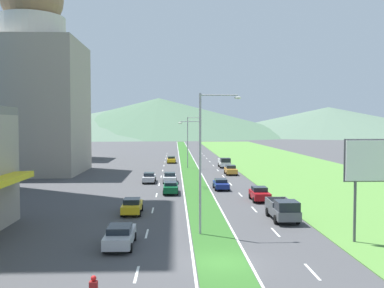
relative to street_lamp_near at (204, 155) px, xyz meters
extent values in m
plane|color=#424244|center=(0.61, -6.94, -6.25)|extent=(600.00, 600.00, 0.00)
cube|color=#2D6023|center=(0.61, 53.06, -6.22)|extent=(3.20, 240.00, 0.06)
cube|color=#518438|center=(21.21, 53.06, -6.22)|extent=(24.00, 240.00, 0.06)
cube|color=silver|center=(-4.49, -8.69, -6.25)|extent=(0.16, 2.80, 0.01)
cube|color=silver|center=(-4.49, 0.43, -6.25)|extent=(0.16, 2.80, 0.01)
cube|color=silver|center=(-4.49, 9.56, -6.25)|extent=(0.16, 2.80, 0.01)
cube|color=silver|center=(-4.49, 18.69, -6.25)|extent=(0.16, 2.80, 0.01)
cube|color=silver|center=(-4.49, 27.81, -6.25)|extent=(0.16, 2.80, 0.01)
cube|color=silver|center=(-4.49, 36.94, -6.25)|extent=(0.16, 2.80, 0.01)
cube|color=silver|center=(-4.49, 46.06, -6.25)|extent=(0.16, 2.80, 0.01)
cube|color=silver|center=(-4.49, 55.19, -6.25)|extent=(0.16, 2.80, 0.01)
cube|color=silver|center=(-4.49, 64.31, -6.25)|extent=(0.16, 2.80, 0.01)
cube|color=silver|center=(-4.49, 73.44, -6.25)|extent=(0.16, 2.80, 0.01)
cube|color=silver|center=(-4.49, 82.56, -6.25)|extent=(0.16, 2.80, 0.01)
cube|color=silver|center=(-4.49, 91.69, -6.25)|extent=(0.16, 2.80, 0.01)
cube|color=silver|center=(5.71, -8.69, -6.25)|extent=(0.16, 2.80, 0.01)
cube|color=silver|center=(5.71, 0.43, -6.25)|extent=(0.16, 2.80, 0.01)
cube|color=silver|center=(5.71, 9.56, -6.25)|extent=(0.16, 2.80, 0.01)
cube|color=silver|center=(5.71, 18.69, -6.25)|extent=(0.16, 2.80, 0.01)
cube|color=silver|center=(5.71, 27.81, -6.25)|extent=(0.16, 2.80, 0.01)
cube|color=silver|center=(5.71, 36.94, -6.25)|extent=(0.16, 2.80, 0.01)
cube|color=silver|center=(5.71, 46.06, -6.25)|extent=(0.16, 2.80, 0.01)
cube|color=silver|center=(5.71, 55.19, -6.25)|extent=(0.16, 2.80, 0.01)
cube|color=silver|center=(5.71, 64.31, -6.25)|extent=(0.16, 2.80, 0.01)
cube|color=silver|center=(5.71, 73.44, -6.25)|extent=(0.16, 2.80, 0.01)
cube|color=silver|center=(5.71, 82.56, -6.25)|extent=(0.16, 2.80, 0.01)
cube|color=silver|center=(5.71, 91.69, -6.25)|extent=(0.16, 2.80, 0.01)
cube|color=silver|center=(-1.14, 53.06, -6.25)|extent=(0.16, 240.00, 0.01)
cube|color=silver|center=(2.36, 53.06, -6.25)|extent=(0.16, 240.00, 0.01)
cube|color=#9E9384|center=(-26.87, 43.39, 5.17)|extent=(16.59, 16.59, 22.84)
cylinder|color=beige|center=(-26.87, 43.39, 18.70)|extent=(11.08, 11.08, 4.22)
cube|color=#B7B2A8|center=(-31.79, 73.30, 3.80)|extent=(14.66, 14.66, 20.10)
cone|color=#516B56|center=(-39.66, 277.25, 3.78)|extent=(204.36, 204.36, 20.07)
cone|color=#47664C|center=(-13.77, 285.16, 7.51)|extent=(215.37, 215.37, 27.52)
cone|color=#516B56|center=(113.84, 287.00, 4.34)|extent=(199.55, 199.55, 21.18)
cylinder|color=#99999E|center=(-0.32, 0.00, -0.76)|extent=(0.18, 0.18, 10.99)
cylinder|color=#99999E|center=(1.13, 0.00, 4.58)|extent=(2.90, 0.11, 0.10)
ellipsoid|color=silver|center=(2.58, 0.00, 4.38)|extent=(0.56, 0.28, 0.20)
cylinder|color=#99999E|center=(1.23, 24.96, -1.71)|extent=(0.18, 0.18, 9.09)
cylinder|color=#99999E|center=(-0.14, 25.01, 2.69)|extent=(2.74, 0.20, 0.10)
ellipsoid|color=silver|center=(-1.51, 25.06, 2.49)|extent=(0.56, 0.28, 0.20)
cylinder|color=#99999E|center=(0.23, 49.92, -1.27)|extent=(0.18, 0.18, 9.96)
cylinder|color=#99999E|center=(1.50, 49.97, 3.55)|extent=(2.54, 0.20, 0.10)
ellipsoid|color=silver|center=(2.77, 50.02, 3.35)|extent=(0.56, 0.28, 0.20)
cylinder|color=#4C4C51|center=(10.76, -2.69, -3.99)|extent=(0.20, 0.20, 4.53)
cube|color=silver|center=(12.55, -2.79, -0.27)|extent=(5.12, 0.16, 2.91)
cube|color=#4C4C51|center=(12.55, -2.67, -0.27)|extent=(5.32, 0.08, 3.11)
cube|color=silver|center=(-3.00, 29.82, -5.60)|extent=(1.84, 4.40, 0.66)
cube|color=black|center=(-3.00, 29.64, -5.01)|extent=(1.58, 1.93, 0.53)
cylinder|color=black|center=(-3.88, 31.18, -5.93)|extent=(0.22, 0.64, 0.64)
cylinder|color=black|center=(-2.12, 31.18, -5.93)|extent=(0.22, 0.64, 0.64)
cylinder|color=black|center=(-3.88, 28.45, -5.93)|extent=(0.22, 0.64, 0.64)
cylinder|color=black|center=(-2.12, 28.45, -5.93)|extent=(0.22, 0.64, 0.64)
cube|color=#B2B2B7|center=(-6.03, 30.02, -5.60)|extent=(1.72, 4.67, 0.66)
cube|color=black|center=(-6.03, 29.83, -5.02)|extent=(1.48, 2.06, 0.50)
cylinder|color=black|center=(-6.85, 31.47, -5.93)|extent=(0.22, 0.64, 0.64)
cylinder|color=black|center=(-5.20, 31.47, -5.93)|extent=(0.22, 0.64, 0.64)
cylinder|color=black|center=(-6.85, 28.57, -5.93)|extent=(0.22, 0.64, 0.64)
cylinder|color=black|center=(-5.20, 28.57, -5.93)|extent=(0.22, 0.64, 0.64)
cube|color=maroon|center=(7.21, 14.30, -5.56)|extent=(1.81, 4.02, 0.75)
cube|color=black|center=(7.21, 14.46, -4.93)|extent=(1.55, 1.77, 0.50)
cylinder|color=black|center=(8.08, 13.05, -5.93)|extent=(0.22, 0.64, 0.64)
cylinder|color=black|center=(6.34, 13.05, -5.93)|extent=(0.22, 0.64, 0.64)
cylinder|color=black|center=(8.08, 15.55, -5.93)|extent=(0.22, 0.64, 0.64)
cylinder|color=black|center=(6.34, 15.55, -5.93)|extent=(0.22, 0.64, 0.64)
cube|color=yellow|center=(-2.98, 61.39, -5.60)|extent=(1.79, 4.37, 0.68)
cube|color=black|center=(-2.98, 61.22, -5.01)|extent=(1.54, 1.92, 0.50)
cylinder|color=black|center=(-3.84, 62.74, -5.93)|extent=(0.22, 0.64, 0.64)
cylinder|color=black|center=(-2.13, 62.74, -5.93)|extent=(0.22, 0.64, 0.64)
cylinder|color=black|center=(-3.84, 60.04, -5.93)|extent=(0.22, 0.64, 0.64)
cylinder|color=black|center=(-2.13, 60.04, -5.93)|extent=(0.22, 0.64, 0.64)
cube|color=#0C5128|center=(-2.78, 19.91, -5.57)|extent=(1.73, 4.63, 0.73)
cube|color=black|center=(-2.78, 19.72, -5.00)|extent=(1.49, 2.04, 0.40)
cylinder|color=black|center=(-3.61, 21.35, -5.93)|extent=(0.22, 0.64, 0.64)
cylinder|color=black|center=(-1.95, 21.35, -5.93)|extent=(0.22, 0.64, 0.64)
cylinder|color=black|center=(-3.61, 18.47, -5.93)|extent=(0.22, 0.64, 0.64)
cylinder|color=black|center=(-1.95, 18.47, -5.93)|extent=(0.22, 0.64, 0.64)
cube|color=navy|center=(3.81, 23.01, -5.63)|extent=(1.77, 4.58, 0.61)
cube|color=black|center=(3.81, 23.19, -5.12)|extent=(1.52, 2.02, 0.42)
cylinder|color=black|center=(4.66, 21.59, -5.93)|extent=(0.22, 0.64, 0.64)
cylinder|color=black|center=(2.96, 21.59, -5.93)|extent=(0.22, 0.64, 0.64)
cylinder|color=black|center=(4.66, 24.43, -5.93)|extent=(0.22, 0.64, 0.64)
cylinder|color=black|center=(2.96, 24.43, -5.93)|extent=(0.22, 0.64, 0.64)
cube|color=yellow|center=(-6.38, 7.96, -5.58)|extent=(1.74, 4.14, 0.70)
cube|color=black|center=(-6.38, 7.80, -4.99)|extent=(1.49, 1.82, 0.49)
cylinder|color=black|center=(-7.21, 9.25, -5.93)|extent=(0.22, 0.64, 0.64)
cylinder|color=black|center=(-5.54, 9.25, -5.93)|extent=(0.22, 0.64, 0.64)
cylinder|color=black|center=(-7.21, 6.68, -5.93)|extent=(0.22, 0.64, 0.64)
cylinder|color=black|center=(-5.54, 6.68, -5.93)|extent=(0.22, 0.64, 0.64)
cube|color=#C6842D|center=(7.23, 39.18, -5.55)|extent=(1.79, 4.24, 0.76)
cube|color=black|center=(7.23, 39.35, -4.91)|extent=(1.54, 1.87, 0.52)
cylinder|color=black|center=(8.09, 37.87, -5.93)|extent=(0.22, 0.64, 0.64)
cylinder|color=black|center=(6.37, 37.87, -5.93)|extent=(0.22, 0.64, 0.64)
cylinder|color=black|center=(8.09, 40.50, -5.93)|extent=(0.22, 0.64, 0.64)
cylinder|color=black|center=(6.37, 40.50, -5.93)|extent=(0.22, 0.64, 0.64)
cube|color=#B2B2B7|center=(-6.14, -3.01, -5.56)|extent=(1.84, 4.73, 0.75)
cube|color=black|center=(-6.14, -3.20, -4.96)|extent=(1.59, 2.08, 0.45)
cylinder|color=black|center=(-7.03, -1.55, -5.93)|extent=(0.22, 0.64, 0.64)
cylinder|color=black|center=(-5.26, -1.55, -5.93)|extent=(0.22, 0.64, 0.64)
cylinder|color=black|center=(-7.03, -4.48, -5.93)|extent=(0.22, 0.64, 0.64)
cylinder|color=black|center=(-5.26, -4.48, -5.93)|extent=(0.22, 0.64, 0.64)
cube|color=#515459|center=(7.35, 4.81, -5.45)|extent=(2.00, 5.40, 0.80)
cube|color=black|center=(7.35, 3.21, -4.65)|extent=(1.84, 2.00, 0.80)
cube|color=#515459|center=(8.29, 5.91, -4.83)|extent=(0.10, 3.20, 0.44)
cube|color=#515459|center=(6.41, 5.91, -4.83)|extent=(0.10, 3.20, 0.44)
cube|color=#515459|center=(7.35, 7.46, -4.83)|extent=(1.84, 0.10, 0.44)
cylinder|color=black|center=(8.31, 3.19, -5.85)|extent=(0.26, 0.80, 0.80)
cylinder|color=black|center=(6.39, 3.19, -5.85)|extent=(0.26, 0.80, 0.80)
cylinder|color=black|center=(8.31, 6.43, -5.85)|extent=(0.26, 0.80, 0.80)
cylinder|color=black|center=(6.39, 6.43, -5.85)|extent=(0.26, 0.80, 0.80)
cube|color=silver|center=(7.54, 51.14, -5.45)|extent=(2.00, 5.40, 0.80)
cube|color=black|center=(7.54, 49.54, -4.65)|extent=(1.84, 2.00, 0.80)
cube|color=silver|center=(8.48, 52.24, -4.83)|extent=(0.10, 3.20, 0.44)
cube|color=silver|center=(6.60, 52.24, -4.83)|extent=(0.10, 3.20, 0.44)
cube|color=silver|center=(7.54, 53.79, -4.83)|extent=(1.84, 0.10, 0.44)
cylinder|color=black|center=(8.50, 49.52, -5.85)|extent=(0.26, 0.80, 0.80)
cylinder|color=black|center=(6.58, 49.52, -5.85)|extent=(0.26, 0.80, 0.80)
cylinder|color=black|center=(8.50, 52.76, -5.85)|extent=(0.26, 0.80, 0.80)
cylinder|color=black|center=(6.58, 52.76, -5.85)|extent=(0.26, 0.80, 0.80)
sphere|color=red|center=(-5.96, -13.83, -4.58)|extent=(0.26, 0.26, 0.26)
camera|label=1|loc=(-2.30, -33.04, 2.38)|focal=40.23mm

